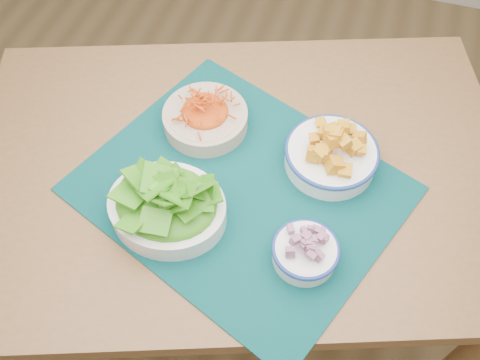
{
  "coord_description": "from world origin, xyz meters",
  "views": [
    {
      "loc": [
        0.07,
        -0.4,
        1.67
      ],
      "look_at": [
        -0.12,
        0.18,
        0.78
      ],
      "focal_mm": 40.0,
      "sensor_mm": 36.0,
      "label": 1
    }
  ],
  "objects_px": {
    "carrot_bowl": "(205,116)",
    "squash_bowl": "(332,151)",
    "placemat": "(240,189)",
    "lettuce_bowl": "(166,203)",
    "table": "(240,192)",
    "onion_bowl": "(306,250)"
  },
  "relations": [
    {
      "from": "table",
      "to": "squash_bowl",
      "type": "distance_m",
      "value": 0.24
    },
    {
      "from": "placemat",
      "to": "squash_bowl",
      "type": "relative_size",
      "value": 2.88
    },
    {
      "from": "carrot_bowl",
      "to": "placemat",
      "type": "bearing_deg",
      "value": -48.23
    },
    {
      "from": "table",
      "to": "placemat",
      "type": "xyz_separation_m",
      "value": [
        0.02,
        -0.06,
        0.11
      ]
    },
    {
      "from": "squash_bowl",
      "to": "onion_bowl",
      "type": "height_order",
      "value": "squash_bowl"
    },
    {
      "from": "onion_bowl",
      "to": "lettuce_bowl",
      "type": "bearing_deg",
      "value": 178.21
    },
    {
      "from": "carrot_bowl",
      "to": "squash_bowl",
      "type": "height_order",
      "value": "squash_bowl"
    },
    {
      "from": "table",
      "to": "squash_bowl",
      "type": "xyz_separation_m",
      "value": [
        0.18,
        0.06,
        0.15
      ]
    },
    {
      "from": "squash_bowl",
      "to": "lettuce_bowl",
      "type": "relative_size",
      "value": 0.89
    },
    {
      "from": "table",
      "to": "onion_bowl",
      "type": "bearing_deg",
      "value": -63.39
    },
    {
      "from": "table",
      "to": "carrot_bowl",
      "type": "height_order",
      "value": "carrot_bowl"
    },
    {
      "from": "carrot_bowl",
      "to": "lettuce_bowl",
      "type": "height_order",
      "value": "lettuce_bowl"
    },
    {
      "from": "squash_bowl",
      "to": "onion_bowl",
      "type": "distance_m",
      "value": 0.23
    },
    {
      "from": "placemat",
      "to": "lettuce_bowl",
      "type": "relative_size",
      "value": 2.57
    },
    {
      "from": "carrot_bowl",
      "to": "squash_bowl",
      "type": "distance_m",
      "value": 0.29
    },
    {
      "from": "carrot_bowl",
      "to": "lettuce_bowl",
      "type": "relative_size",
      "value": 1.02
    },
    {
      "from": "squash_bowl",
      "to": "lettuce_bowl",
      "type": "distance_m",
      "value": 0.36
    },
    {
      "from": "carrot_bowl",
      "to": "squash_bowl",
      "type": "relative_size",
      "value": 1.14
    },
    {
      "from": "table",
      "to": "placemat",
      "type": "distance_m",
      "value": 0.12
    },
    {
      "from": "table",
      "to": "onion_bowl",
      "type": "relative_size",
      "value": 9.45
    },
    {
      "from": "onion_bowl",
      "to": "squash_bowl",
      "type": "bearing_deg",
      "value": 90.19
    },
    {
      "from": "placemat",
      "to": "lettuce_bowl",
      "type": "bearing_deg",
      "value": -115.6
    }
  ]
}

